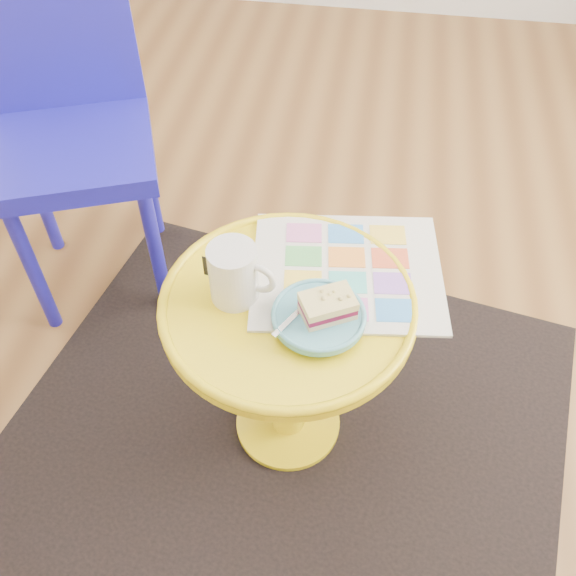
# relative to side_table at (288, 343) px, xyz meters

# --- Properties ---
(floor) EXTENTS (4.00, 4.00, 0.00)m
(floor) POSITION_rel_side_table_xyz_m (-0.47, 0.28, -0.34)
(floor) COLOR brown
(floor) RESTS_ON ground
(rug) EXTENTS (1.48, 1.33, 0.01)m
(rug) POSITION_rel_side_table_xyz_m (-0.00, 0.00, -0.34)
(rug) COLOR black
(rug) RESTS_ON ground
(side_table) EXTENTS (0.50, 0.50, 0.47)m
(side_table) POSITION_rel_side_table_xyz_m (0.00, 0.00, 0.00)
(side_table) COLOR yellow
(side_table) RESTS_ON ground
(chair) EXTENTS (0.51, 0.51, 0.88)m
(chair) POSITION_rel_side_table_xyz_m (-0.63, 0.49, 0.17)
(chair) COLOR #1D19A5
(chair) RESTS_ON ground
(newspaper) EXTENTS (0.41, 0.36, 0.01)m
(newspaper) POSITION_rel_side_table_xyz_m (0.10, 0.10, 0.14)
(newspaper) COLOR silver
(newspaper) RESTS_ON side_table
(mug) EXTENTS (0.13, 0.09, 0.12)m
(mug) POSITION_rel_side_table_xyz_m (-0.10, 0.00, 0.20)
(mug) COLOR silver
(mug) RESTS_ON side_table
(plate) EXTENTS (0.17, 0.17, 0.02)m
(plate) POSITION_rel_side_table_xyz_m (0.06, -0.04, 0.15)
(plate) COLOR #519AAC
(plate) RESTS_ON newspaper
(cake_slice) EXTENTS (0.11, 0.10, 0.04)m
(cake_slice) POSITION_rel_side_table_xyz_m (0.08, -0.04, 0.18)
(cake_slice) COLOR #D3BC8C
(cake_slice) RESTS_ON plate
(fork) EXTENTS (0.08, 0.13, 0.00)m
(fork) POSITION_rel_side_table_xyz_m (0.03, -0.04, 0.16)
(fork) COLOR silver
(fork) RESTS_ON plate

